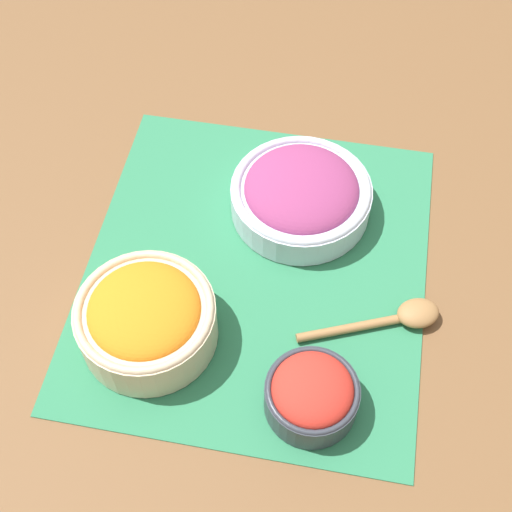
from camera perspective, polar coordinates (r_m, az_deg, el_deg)
name	(u,v)px	position (r m, az deg, el deg)	size (l,w,h in m)	color
ground_plane	(256,270)	(0.98, 0.00, -1.11)	(3.00, 3.00, 0.00)	brown
placemat	(256,269)	(0.98, 0.00, -1.04)	(0.51, 0.46, 0.00)	#2D7A51
onion_bowl	(301,194)	(1.01, 3.63, 4.98)	(0.20, 0.20, 0.07)	silver
carrot_bowl	(146,318)	(0.90, -8.78, -4.93)	(0.18, 0.18, 0.08)	beige
tomato_bowl	(312,394)	(0.86, 4.49, -10.94)	(0.11, 0.11, 0.07)	#333842
wooden_spoon	(400,317)	(0.94, 11.44, -4.82)	(0.10, 0.19, 0.02)	#9E7042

